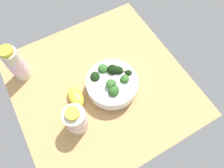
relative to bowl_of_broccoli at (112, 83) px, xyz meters
The scene contains 5 objects.
ground_plane 7.38cm from the bowl_of_broccoli, 40.18° to the left, with size 62.28×62.28×3.20cm, color tan.
bowl_of_broccoli is the anchor object (origin of this frame).
lemon_wedge 13.69cm from the bowl_of_broccoli, 78.38° to the left, with size 8.39×4.91×3.68cm, color yellow.
bottle_tall 34.19cm from the bowl_of_broccoli, 50.77° to the left, with size 5.87×5.87×16.07cm.
bottle_short 17.90cm from the bowl_of_broccoli, 110.93° to the left, with size 7.23×7.23×12.99cm.
Camera 1 is at (-32.13, 13.41, 69.37)cm, focal length 33.40 mm.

